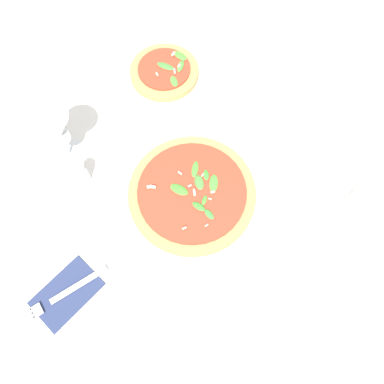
% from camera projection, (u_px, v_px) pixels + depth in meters
% --- Properties ---
extents(ground_plane, '(6.00, 6.00, 0.00)m').
position_uv_depth(ground_plane, '(174.00, 195.00, 0.87)').
color(ground_plane, silver).
extents(pizza_arugula_main, '(0.31, 0.31, 0.05)m').
position_uv_depth(pizza_arugula_main, '(192.00, 194.00, 0.85)').
color(pizza_arugula_main, silver).
rests_on(pizza_arugula_main, ground_plane).
extents(pizza_personal_side, '(0.20, 0.20, 0.05)m').
position_uv_depth(pizza_personal_side, '(165.00, 73.00, 0.98)').
color(pizza_personal_side, silver).
rests_on(pizza_personal_side, ground_plane).
extents(wine_glass, '(0.09, 0.09, 0.16)m').
position_uv_depth(wine_glass, '(55.00, 130.00, 0.81)').
color(wine_glass, white).
rests_on(wine_glass, ground_plane).
extents(napkin, '(0.15, 0.12, 0.01)m').
position_uv_depth(napkin, '(67.00, 293.00, 0.78)').
color(napkin, navy).
rests_on(napkin, ground_plane).
extents(fork, '(0.21, 0.02, 0.00)m').
position_uv_depth(fork, '(62.00, 295.00, 0.77)').
color(fork, silver).
rests_on(fork, ground_plane).
extents(side_plate_white, '(0.20, 0.20, 0.02)m').
position_uv_depth(side_plate_white, '(320.00, 168.00, 0.88)').
color(side_plate_white, silver).
rests_on(side_plate_white, ground_plane).
extents(shaker_pepper, '(0.03, 0.03, 0.07)m').
position_uv_depth(shaker_pepper, '(81.00, 173.00, 0.85)').
color(shaker_pepper, silver).
rests_on(shaker_pepper, ground_plane).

